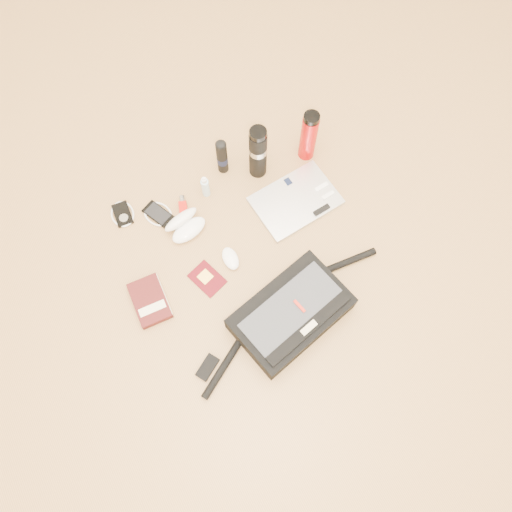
% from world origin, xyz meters
% --- Properties ---
extents(ground, '(4.00, 4.00, 0.00)m').
position_xyz_m(ground, '(0.00, 0.00, 0.00)').
color(ground, '#A47844').
rests_on(ground, ground).
extents(messenger_bag, '(0.84, 0.34, 0.12)m').
position_xyz_m(messenger_bag, '(0.02, -0.21, 0.05)').
color(messenger_bag, black).
rests_on(messenger_bag, ground).
extents(laptop, '(0.35, 0.26, 0.03)m').
position_xyz_m(laptop, '(0.29, 0.20, 0.01)').
color(laptop, silver).
rests_on(laptop, ground).
extents(book, '(0.13, 0.19, 0.03)m').
position_xyz_m(book, '(-0.41, 0.09, 0.02)').
color(book, '#3F0F0F').
rests_on(book, ground).
extents(passport, '(0.13, 0.15, 0.01)m').
position_xyz_m(passport, '(-0.18, 0.08, 0.00)').
color(passport, '#49040B').
rests_on(passport, ground).
extents(mouse, '(0.07, 0.10, 0.03)m').
position_xyz_m(mouse, '(-0.07, 0.10, 0.02)').
color(mouse, white).
rests_on(mouse, ground).
extents(sunglasses_case, '(0.18, 0.16, 0.09)m').
position_xyz_m(sunglasses_case, '(-0.16, 0.31, 0.03)').
color(sunglasses_case, white).
rests_on(sunglasses_case, ground).
extents(ipod, '(0.10, 0.11, 0.01)m').
position_xyz_m(ipod, '(-0.36, 0.49, 0.01)').
color(ipod, black).
rests_on(ipod, ground).
extents(phone, '(0.13, 0.14, 0.01)m').
position_xyz_m(phone, '(-0.23, 0.42, 0.01)').
color(phone, black).
rests_on(phone, ground).
extents(inhaler, '(0.06, 0.11, 0.03)m').
position_xyz_m(inhaler, '(-0.13, 0.39, 0.01)').
color(inhaler, '#AE120A').
rests_on(inhaler, ground).
extents(spray_bottle, '(0.04, 0.04, 0.13)m').
position_xyz_m(spray_bottle, '(-0.02, 0.41, 0.05)').
color(spray_bottle, '#B3DAEE').
rests_on(spray_bottle, ground).
extents(aerosol_can, '(0.05, 0.05, 0.19)m').
position_xyz_m(aerosol_can, '(0.10, 0.48, 0.09)').
color(aerosol_can, black).
rests_on(aerosol_can, ground).
extents(thermos_black, '(0.09, 0.09, 0.28)m').
position_xyz_m(thermos_black, '(0.22, 0.41, 0.14)').
color(thermos_black, black).
rests_on(thermos_black, ground).
extents(thermos_red, '(0.07, 0.07, 0.26)m').
position_xyz_m(thermos_red, '(0.44, 0.38, 0.13)').
color(thermos_red, '#B10B0B').
rests_on(thermos_red, ground).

